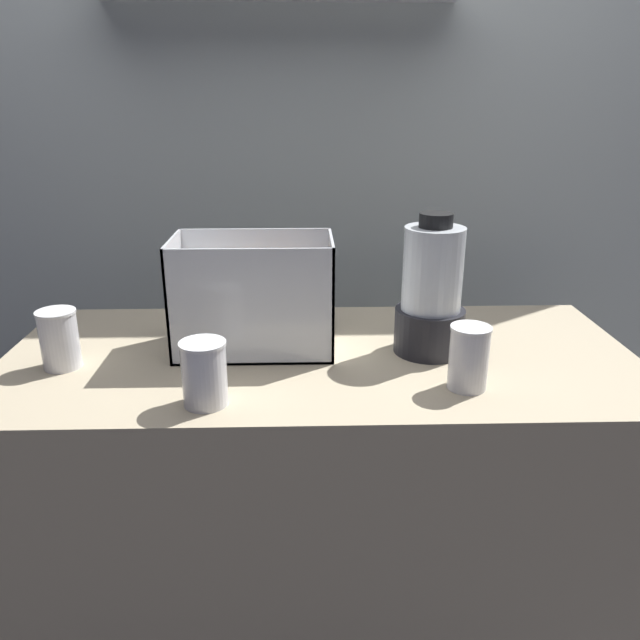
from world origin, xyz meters
TOP-DOWN VIEW (x-y plane):
  - counter at (0.00, 0.00)m, footprint 1.40×0.64m
  - back_wall_unit at (-0.01, 0.77)m, footprint 2.60×0.24m
  - carrot_display_bin at (-0.14, 0.04)m, footprint 0.35×0.20m
  - blender_pitcher at (0.24, 0.01)m, footprint 0.15×0.15m
  - juice_cup_orange_far_left at (-0.55, -0.05)m, footprint 0.08×0.08m
  - juice_cup_pomegranate_left at (-0.22, -0.23)m, footprint 0.09×0.09m
  - juice_cup_orange_middle at (0.28, -0.18)m, footprint 0.08×0.08m

SIDE VIEW (x-z plane):
  - counter at x=0.00m, z-range 0.00..0.90m
  - juice_cup_pomegranate_left at x=-0.22m, z-range 0.89..1.02m
  - juice_cup_orange_middle at x=0.28m, z-range 0.89..1.02m
  - juice_cup_orange_far_left at x=-0.55m, z-range 0.90..1.02m
  - carrot_display_bin at x=-0.14m, z-range 0.85..1.11m
  - blender_pitcher at x=0.24m, z-range 0.88..1.19m
  - back_wall_unit at x=-0.01m, z-range 0.02..2.52m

